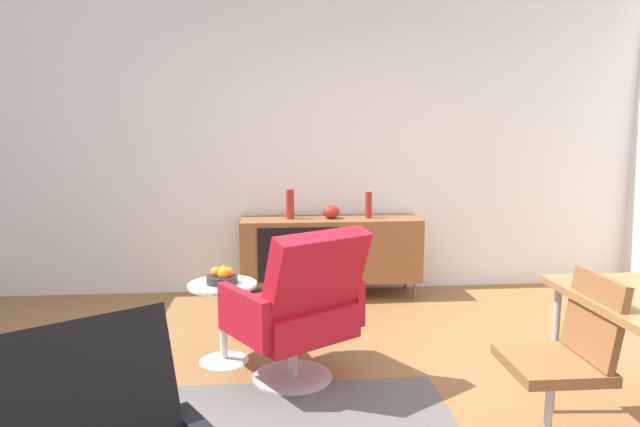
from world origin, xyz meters
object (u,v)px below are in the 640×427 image
at_px(vase_cobalt, 368,205).
at_px(fruit_bowl, 222,277).
at_px(dining_chair_near_window, 565,360).
at_px(lounge_chair_red, 299,307).
at_px(vase_sculptural_dark, 331,212).
at_px(vase_ceramic_small, 290,204).
at_px(side_table_round, 223,313).
at_px(sideboard, 330,249).

bearing_deg(vase_cobalt, fruit_bowl, -131.09).
relative_size(dining_chair_near_window, fruit_bowl, 4.28).
bearing_deg(lounge_chair_red, vase_sculptural_dark, 77.74).
distance_m(vase_sculptural_dark, vase_ceramic_small, 0.37).
bearing_deg(fruit_bowl, side_table_round, -146.99).
height_order(sideboard, side_table_round, sideboard).
height_order(vase_cobalt, vase_sculptural_dark, vase_cobalt).
bearing_deg(vase_cobalt, vase_sculptural_dark, 180.00).
bearing_deg(lounge_chair_red, side_table_round, 143.29).
distance_m(dining_chair_near_window, lounge_chair_red, 1.43).
bearing_deg(sideboard, vase_cobalt, 0.31).
bearing_deg(lounge_chair_red, fruit_bowl, 143.11).
xyz_separation_m(dining_chair_near_window, fruit_bowl, (-1.62, 1.21, 0.09)).
distance_m(side_table_round, fruit_bowl, 0.24).
xyz_separation_m(dining_chair_near_window, lounge_chair_red, (-1.15, 0.86, -0.00)).
relative_size(vase_ceramic_small, dining_chair_near_window, 0.31).
height_order(side_table_round, fruit_bowl, fruit_bowl).
height_order(vase_sculptural_dark, dining_chair_near_window, dining_chair_near_window).
relative_size(vase_sculptural_dark, side_table_round, 0.30).
bearing_deg(vase_sculptural_dark, vase_ceramic_small, 180.00).
distance_m(vase_cobalt, dining_chair_near_window, 2.63).
distance_m(vase_sculptural_dark, side_table_round, 1.66).
xyz_separation_m(sideboard, vase_ceramic_small, (-0.36, 0.00, 0.41)).
xyz_separation_m(vase_sculptural_dark, dining_chair_near_window, (0.78, -2.57, -0.31)).
bearing_deg(vase_ceramic_small, vase_cobalt, -0.00).
xyz_separation_m(vase_cobalt, side_table_round, (-1.18, -1.36, -0.52)).
bearing_deg(sideboard, fruit_bowl, -121.76).
bearing_deg(vase_ceramic_small, vase_sculptural_dark, 0.00).
xyz_separation_m(vase_cobalt, fruit_bowl, (-1.18, -1.35, -0.27)).
xyz_separation_m(sideboard, vase_cobalt, (0.34, 0.00, 0.40)).
xyz_separation_m(vase_cobalt, lounge_chair_red, (-0.71, -1.71, -0.37)).
xyz_separation_m(sideboard, lounge_chair_red, (-0.36, -1.71, 0.03)).
bearing_deg(fruit_bowl, sideboard, 58.24).
height_order(vase_ceramic_small, lounge_chair_red, vase_ceramic_small).
bearing_deg(fruit_bowl, vase_cobalt, 48.91).
distance_m(vase_ceramic_small, lounge_chair_red, 1.75).
height_order(vase_cobalt, lounge_chair_red, vase_cobalt).
distance_m(sideboard, fruit_bowl, 1.60).
xyz_separation_m(vase_ceramic_small, dining_chair_near_window, (1.15, -2.57, -0.38)).
xyz_separation_m(lounge_chair_red, fruit_bowl, (-0.47, 0.35, 0.10)).
distance_m(sideboard, vase_sculptural_dark, 0.34).
relative_size(dining_chair_near_window, side_table_round, 1.65).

